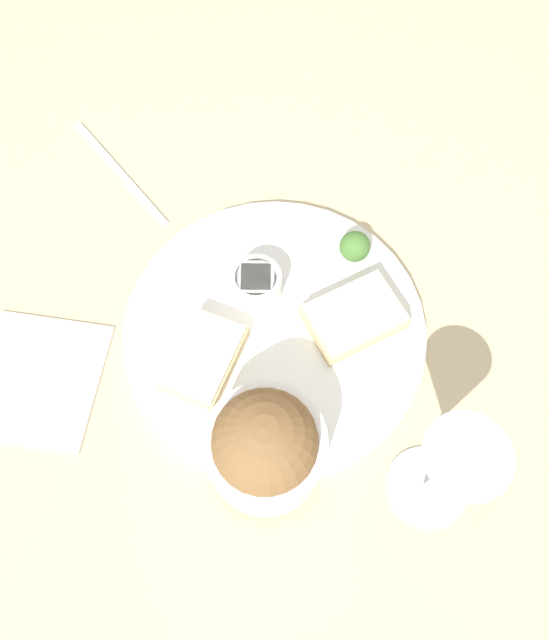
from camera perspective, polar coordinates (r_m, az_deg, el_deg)
ground_plane at (r=0.67m, az=0.00°, el=-1.21°), size 4.00×4.00×0.00m
dinner_plate at (r=0.66m, az=0.00°, el=-0.97°), size 0.32×0.32×0.01m
salad_bowl at (r=0.56m, az=-0.86°, el=-11.43°), size 0.11×0.11×0.11m
sauce_ramekin at (r=0.65m, az=-1.68°, el=3.37°), size 0.05×0.05×0.03m
cheese_toast_near at (r=0.65m, az=7.32°, el=0.32°), size 0.12×0.11×0.03m
cheese_toast_far at (r=0.63m, az=-6.43°, el=-3.52°), size 0.09×0.06×0.03m
wine_glass at (r=0.54m, az=16.01°, el=-12.80°), size 0.08×0.08×0.14m
garnish at (r=0.68m, az=7.36°, el=6.69°), size 0.03×0.03×0.03m
napkin at (r=0.69m, az=-20.79°, el=-5.07°), size 0.16×0.15×0.01m
fork at (r=0.79m, az=-14.00°, el=13.07°), size 0.10×0.17×0.01m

